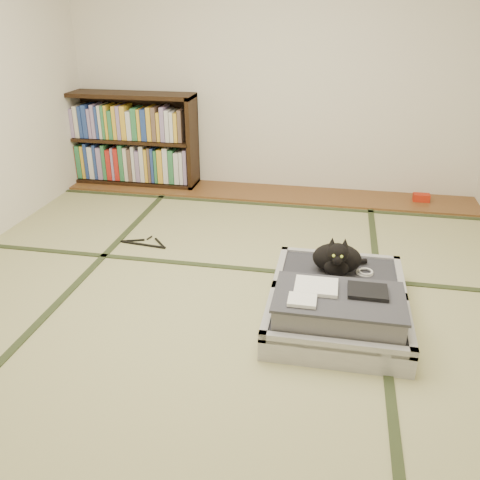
# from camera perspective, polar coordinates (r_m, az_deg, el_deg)

# --- Properties ---
(floor) EXTENTS (4.50, 4.50, 0.00)m
(floor) POSITION_cam_1_polar(r_m,az_deg,el_deg) (3.30, -2.03, -6.40)
(floor) COLOR tan
(floor) RESTS_ON ground
(wood_strip) EXTENTS (4.00, 0.50, 0.02)m
(wood_strip) POSITION_cam_1_polar(r_m,az_deg,el_deg) (5.08, 3.01, 5.29)
(wood_strip) COLOR brown
(wood_strip) RESTS_ON ground
(red_item) EXTENTS (0.15, 0.09, 0.07)m
(red_item) POSITION_cam_1_polar(r_m,az_deg,el_deg) (5.12, 19.69, 4.52)
(red_item) COLOR #B3220E
(red_item) RESTS_ON wood_strip
(room_shell) EXTENTS (4.50, 4.50, 4.50)m
(room_shell) POSITION_cam_1_polar(r_m,az_deg,el_deg) (2.83, -2.50, 19.81)
(room_shell) COLOR white
(room_shell) RESTS_ON ground
(tatami_borders) EXTENTS (4.00, 4.50, 0.01)m
(tatami_borders) POSITION_cam_1_polar(r_m,az_deg,el_deg) (3.72, -0.33, -2.46)
(tatami_borders) COLOR #2D381E
(tatami_borders) RESTS_ON ground
(bookcase) EXTENTS (1.41, 0.32, 0.92)m
(bookcase) POSITION_cam_1_polar(r_m,az_deg,el_deg) (5.40, -12.50, 10.82)
(bookcase) COLOR black
(bookcase) RESTS_ON wood_strip
(suitcase) EXTENTS (0.80, 1.07, 0.31)m
(suitcase) POSITION_cam_1_polar(r_m,az_deg,el_deg) (3.08, 10.88, -6.97)
(suitcase) COLOR #B3B3B8
(suitcase) RESTS_ON floor
(cat) EXTENTS (0.36, 0.36, 0.29)m
(cat) POSITION_cam_1_polar(r_m,az_deg,el_deg) (3.26, 10.85, -2.06)
(cat) COLOR black
(cat) RESTS_ON suitcase
(cable_coil) EXTENTS (0.11, 0.11, 0.03)m
(cable_coil) POSITION_cam_1_polar(r_m,az_deg,el_deg) (3.33, 13.84, -3.53)
(cable_coil) COLOR white
(cable_coil) RESTS_ON suitcase
(hanger) EXTENTS (0.39, 0.20, 0.01)m
(hanger) POSITION_cam_1_polar(r_m,az_deg,el_deg) (4.06, -10.63, -0.34)
(hanger) COLOR black
(hanger) RESTS_ON floor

